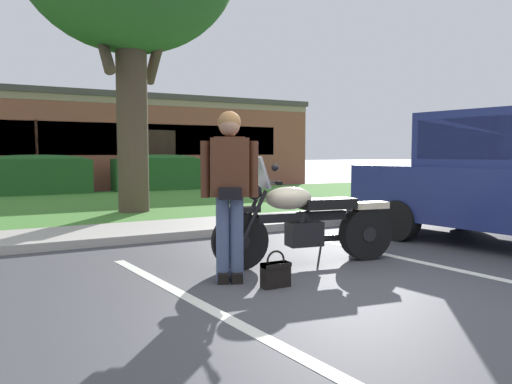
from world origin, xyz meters
name	(u,v)px	position (x,y,z in m)	size (l,w,h in m)	color
ground_plane	(368,290)	(0.00, 0.00, 0.00)	(140.00, 140.00, 0.00)	#424247
curb_strip	(217,232)	(0.00, 3.50, 0.06)	(60.00, 0.20, 0.12)	#ADA89E
concrete_walk	(197,226)	(0.00, 4.35, 0.04)	(60.00, 1.50, 0.08)	#ADA89E
grass_lawn	(131,203)	(0.00, 8.84, 0.03)	(60.00, 7.49, 0.06)	#478433
stall_stripe_0	(209,308)	(-1.54, 0.20, 0.00)	(0.12, 4.40, 0.01)	silver
stall_stripe_1	(452,269)	(1.39, 0.20, 0.00)	(0.12, 4.40, 0.01)	silver
motorcycle	(312,222)	(0.17, 1.17, 0.49)	(2.24, 0.82, 1.26)	black
rider_person	(230,183)	(-1.00, 0.92, 0.99)	(0.53, 0.39, 1.70)	black
handbag	(276,272)	(-0.71, 0.51, 0.14)	(0.28, 0.13, 0.36)	black
hedge_left	(38,174)	(-1.85, 12.48, 0.65)	(3.03, 0.90, 1.24)	#235623
hedge_center_left	(158,172)	(1.83, 12.48, 0.65)	(2.94, 0.90, 1.24)	#235623
brick_building	(26,143)	(-1.77, 18.62, 1.71)	(20.76, 10.16, 3.41)	#93513D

